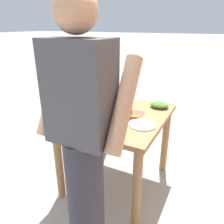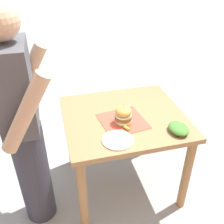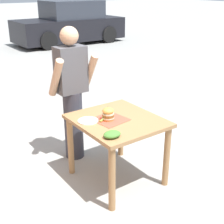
{
  "view_description": "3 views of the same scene",
  "coord_description": "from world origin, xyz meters",
  "px_view_note": "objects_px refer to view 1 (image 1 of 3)",
  "views": [
    {
      "loc": [
        -0.8,
        1.66,
        1.52
      ],
      "look_at": [
        0.0,
        0.1,
        0.81
      ],
      "focal_mm": 35.0,
      "sensor_mm": 36.0,
      "label": 1
    },
    {
      "loc": [
        -1.66,
        0.53,
        1.92
      ],
      "look_at": [
        0.0,
        0.1,
        0.81
      ],
      "focal_mm": 42.0,
      "sensor_mm": 36.0,
      "label": 2
    },
    {
      "loc": [
        -1.87,
        -2.51,
        2.12
      ],
      "look_at": [
        0.0,
        0.1,
        0.81
      ],
      "focal_mm": 50.0,
      "sensor_mm": 36.0,
      "label": 3
    }
  ],
  "objects_px": {
    "sandwich": "(125,109)",
    "pickle_spear": "(134,117)",
    "patio_table": "(117,127)",
    "diner_across_table": "(83,141)",
    "side_salad": "(159,105)",
    "side_plate_with_forks": "(142,125)"
  },
  "relations": [
    {
      "from": "pickle_spear",
      "to": "side_salad",
      "type": "relative_size",
      "value": 0.42
    },
    {
      "from": "pickle_spear",
      "to": "diner_across_table",
      "type": "bearing_deg",
      "value": 87.05
    },
    {
      "from": "sandwich",
      "to": "side_plate_with_forks",
      "type": "height_order",
      "value": "sandwich"
    },
    {
      "from": "patio_table",
      "to": "pickle_spear",
      "type": "height_order",
      "value": "pickle_spear"
    },
    {
      "from": "diner_across_table",
      "to": "side_plate_with_forks",
      "type": "bearing_deg",
      "value": -103.87
    },
    {
      "from": "sandwich",
      "to": "side_salad",
      "type": "bearing_deg",
      "value": -119.74
    },
    {
      "from": "side_plate_with_forks",
      "to": "side_salad",
      "type": "height_order",
      "value": "side_salad"
    },
    {
      "from": "pickle_spear",
      "to": "side_plate_with_forks",
      "type": "distance_m",
      "value": 0.15
    },
    {
      "from": "patio_table",
      "to": "pickle_spear",
      "type": "xyz_separation_m",
      "value": [
        -0.18,
        0.04,
        0.15
      ]
    },
    {
      "from": "pickle_spear",
      "to": "diner_across_table",
      "type": "relative_size",
      "value": 0.04
    },
    {
      "from": "sandwich",
      "to": "side_plate_with_forks",
      "type": "distance_m",
      "value": 0.23
    },
    {
      "from": "side_plate_with_forks",
      "to": "pickle_spear",
      "type": "bearing_deg",
      "value": -39.65
    },
    {
      "from": "patio_table",
      "to": "side_salad",
      "type": "xyz_separation_m",
      "value": [
        -0.3,
        -0.32,
        0.16
      ]
    },
    {
      "from": "sandwich",
      "to": "patio_table",
      "type": "bearing_deg",
      "value": -20.94
    },
    {
      "from": "sandwich",
      "to": "side_salad",
      "type": "distance_m",
      "value": 0.41
    },
    {
      "from": "pickle_spear",
      "to": "diner_across_table",
      "type": "height_order",
      "value": "diner_across_table"
    },
    {
      "from": "sandwich",
      "to": "pickle_spear",
      "type": "bearing_deg",
      "value": 177.26
    },
    {
      "from": "patio_table",
      "to": "pickle_spear",
      "type": "distance_m",
      "value": 0.24
    },
    {
      "from": "sandwich",
      "to": "pickle_spear",
      "type": "distance_m",
      "value": 0.1
    },
    {
      "from": "sandwich",
      "to": "diner_across_table",
      "type": "xyz_separation_m",
      "value": [
        -0.04,
        0.71,
        0.05
      ]
    },
    {
      "from": "patio_table",
      "to": "sandwich",
      "type": "bearing_deg",
      "value": 159.06
    },
    {
      "from": "sandwich",
      "to": "diner_across_table",
      "type": "relative_size",
      "value": 0.1
    }
  ]
}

